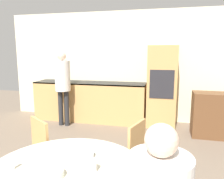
% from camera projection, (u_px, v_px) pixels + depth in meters
% --- Properties ---
extents(wall_back, '(6.37, 0.05, 2.60)m').
position_uv_depth(wall_back, '(134.00, 67.00, 5.23)').
color(wall_back, beige).
rests_on(wall_back, ground_plane).
extents(kitchen_counter, '(2.66, 0.60, 0.93)m').
position_uv_depth(kitchen_counter, '(90.00, 101.00, 5.27)').
color(kitchen_counter, tan).
rests_on(kitchen_counter, ground_plane).
extents(oven_unit, '(0.62, 0.59, 1.78)m').
position_uv_depth(oven_unit, '(162.00, 86.00, 4.82)').
color(oven_unit, tan).
rests_on(oven_unit, ground_plane).
extents(sideboard, '(0.98, 0.45, 0.87)m').
position_uv_depth(sideboard, '(219.00, 115.00, 4.20)').
color(sideboard, brown).
rests_on(sideboard, ground_plane).
extents(chair_far_left, '(0.56, 0.56, 0.91)m').
position_uv_depth(chair_far_left, '(32.00, 156.00, 2.37)').
color(chair_far_left, tan).
rests_on(chair_far_left, ground_plane).
extents(chair_far_right, '(0.50, 0.50, 0.91)m').
position_uv_depth(chair_far_right, '(128.00, 156.00, 2.37)').
color(chair_far_right, tan).
rests_on(chair_far_right, ground_plane).
extents(person_standing, '(0.33, 0.33, 1.64)m').
position_uv_depth(person_standing, '(63.00, 81.00, 4.80)').
color(person_standing, '#262628').
rests_on(person_standing, ground_plane).
extents(cup, '(0.07, 0.07, 0.09)m').
position_uv_depth(cup, '(92.00, 166.00, 1.60)').
color(cup, white).
rests_on(cup, dining_table).
extents(bowl_near, '(0.18, 0.18, 0.05)m').
position_uv_depth(bowl_near, '(51.00, 174.00, 1.54)').
color(bowl_near, silver).
rests_on(bowl_near, dining_table).
extents(bowl_far, '(0.18, 0.18, 0.05)m').
position_uv_depth(bowl_far, '(83.00, 154.00, 1.83)').
color(bowl_far, silver).
rests_on(bowl_far, dining_table).
extents(salt_shaker, '(0.03, 0.03, 0.09)m').
position_uv_depth(salt_shaker, '(12.00, 164.00, 1.63)').
color(salt_shaker, white).
rests_on(salt_shaker, dining_table).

